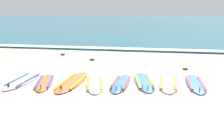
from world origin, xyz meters
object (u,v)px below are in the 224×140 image
at_px(surfboard_0, 23,80).
at_px(surfboard_6, 168,82).
at_px(surfboard_3, 95,84).
at_px(surfboard_7, 195,83).
at_px(surfboard_2, 73,81).
at_px(surfboard_5, 144,82).
at_px(surfboard_4, 121,83).
at_px(surfboard_1, 45,82).

xyz_separation_m(surfboard_0, surfboard_6, (4.61, 0.59, 0.00)).
bearing_deg(surfboard_3, surfboard_7, 10.71).
height_order(surfboard_2, surfboard_5, same).
bearing_deg(surfboard_4, surfboard_1, -172.24).
xyz_separation_m(surfboard_1, surfboard_7, (4.66, 0.69, -0.00)).
xyz_separation_m(surfboard_5, surfboard_7, (1.58, 0.08, -0.00)).
relative_size(surfboard_0, surfboard_4, 1.06).
bearing_deg(surfboard_3, surfboard_6, 13.78).
xyz_separation_m(surfboard_3, surfboard_5, (1.49, 0.50, 0.00)).
height_order(surfboard_3, surfboard_6, same).
relative_size(surfboard_4, surfboard_5, 0.90).
height_order(surfboard_3, surfboard_4, same).
relative_size(surfboard_0, surfboard_1, 1.09).
relative_size(surfboard_0, surfboard_7, 1.03).
distance_m(surfboard_0, surfboard_2, 1.63).
bearing_deg(surfboard_5, surfboard_4, -157.71).
height_order(surfboard_1, surfboard_5, same).
height_order(surfboard_4, surfboard_7, same).
bearing_deg(surfboard_0, surfboard_6, 7.32).
bearing_deg(surfboard_1, surfboard_7, 8.42).
distance_m(surfboard_1, surfboard_2, 0.87).
distance_m(surfboard_2, surfboard_5, 2.27).
height_order(surfboard_2, surfboard_3, same).
bearing_deg(surfboard_2, surfboard_5, 9.90).
height_order(surfboard_0, surfboard_4, same).
xyz_separation_m(surfboard_6, surfboard_7, (0.83, 0.03, -0.00)).
bearing_deg(surfboard_5, surfboard_6, 3.53).
height_order(surfboard_1, surfboard_2, same).
distance_m(surfboard_3, surfboard_5, 1.57).
xyz_separation_m(surfboard_0, surfboard_2, (1.62, 0.16, -0.00)).
bearing_deg(surfboard_2, surfboard_1, -165.30).
relative_size(surfboard_4, surfboard_7, 0.97).
distance_m(surfboard_3, surfboard_6, 2.30).
bearing_deg(surfboard_1, surfboard_0, 175.09).
distance_m(surfboard_0, surfboard_7, 5.48).
bearing_deg(surfboard_1, surfboard_4, 7.76).
bearing_deg(surfboard_7, surfboard_3, -169.29).
relative_size(surfboard_1, surfboard_6, 0.89).
relative_size(surfboard_3, surfboard_5, 0.91).
bearing_deg(surfboard_6, surfboard_3, -166.22).
bearing_deg(surfboard_2, surfboard_6, 8.31).
xyz_separation_m(surfboard_2, surfboard_3, (0.75, -0.11, 0.00)).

